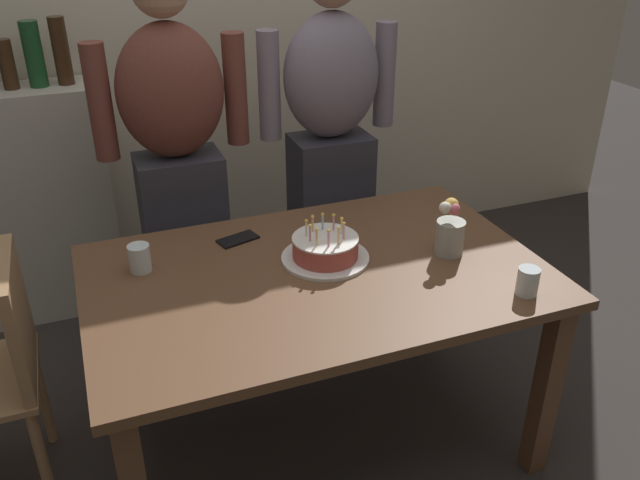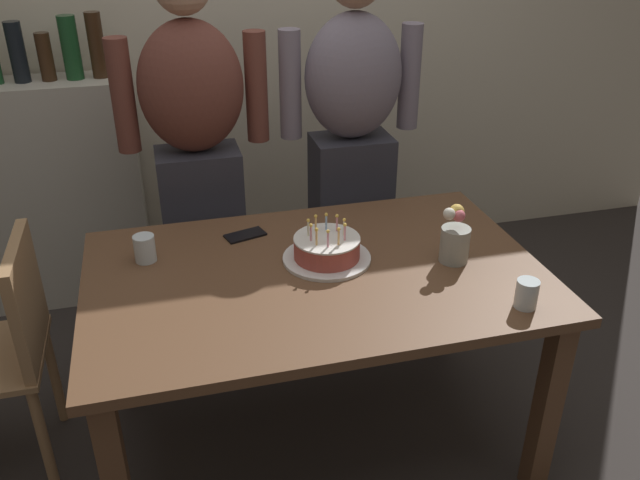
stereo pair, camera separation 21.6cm
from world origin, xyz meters
name	(u,v)px [view 2 (the right image)]	position (x,y,z in m)	size (l,w,h in m)	color
ground_plane	(316,437)	(0.00, 0.00, 0.00)	(10.00, 10.00, 0.00)	#332D2B
back_wall	(237,18)	(0.00, 1.55, 1.30)	(5.20, 0.10, 2.60)	beige
dining_table	(315,296)	(0.00, 0.00, 0.64)	(1.50, 0.96, 0.74)	brown
birthday_cake	(327,250)	(0.06, 0.06, 0.78)	(0.30, 0.30, 0.15)	white
water_glass_near	(145,248)	(-0.54, 0.21, 0.79)	(0.07, 0.07, 0.09)	silver
water_glass_far	(527,294)	(0.56, -0.37, 0.78)	(0.07, 0.07, 0.09)	silver
cell_phone	(245,235)	(-0.19, 0.31, 0.74)	(0.14, 0.07, 0.01)	black
flower_vase	(455,239)	(0.47, -0.05, 0.82)	(0.10, 0.10, 0.20)	#999E93
person_man_bearded	(198,161)	(-0.30, 0.76, 0.87)	(0.61, 0.27, 1.66)	#33333D
person_woman_cardigan	(352,147)	(0.36, 0.76, 0.87)	(0.61, 0.27, 1.66)	#33333D
dining_chair	(4,343)	(-1.03, 0.17, 0.52)	(0.42, 0.42, 0.87)	#A37A51
shelf_cabinet	(59,191)	(-0.94, 1.33, 0.57)	(0.78, 0.30, 1.39)	beige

